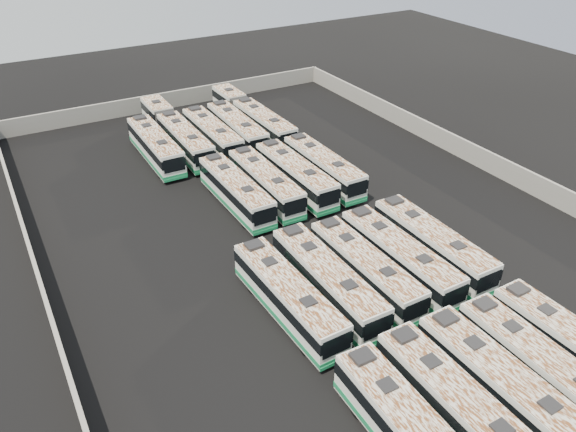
{
  "coord_description": "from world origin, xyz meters",
  "views": [
    {
      "loc": [
        -22.59,
        -34.53,
        27.05
      ],
      "look_at": [
        -1.97,
        1.64,
        1.6
      ],
      "focal_mm": 35.0,
      "sensor_mm": 36.0,
      "label": 1
    }
  ],
  "objects_px": {
    "bus_front_right": "(541,370)",
    "bus_midfront_center": "(365,269)",
    "bus_midfront_far_left": "(288,297)",
    "bus_midback_right": "(295,175)",
    "bus_midback_center": "(265,183)",
    "bus_midfront_right": "(399,257)",
    "bus_back_right": "(237,129)",
    "bus_front_far_right": "(576,350)",
    "bus_midback_far_right": "(323,167)",
    "bus_back_center": "(212,135)",
    "bus_midfront_left": "(327,281)",
    "bus_front_center": "(505,390)",
    "bus_front_left": "(460,411)",
    "bus_back_far_right": "(252,116)",
    "bus_midfront_far_right": "(432,244)",
    "bus_back_left": "(176,131)",
    "bus_back_far_left": "(156,146)",
    "bus_midback_left": "(236,191)"
  },
  "relations": [
    {
      "from": "bus_midfront_right",
      "to": "bus_front_far_right",
      "type": "bearing_deg",
      "value": -76.75
    },
    {
      "from": "bus_front_right",
      "to": "bus_midfront_far_right",
      "type": "distance_m",
      "value": 13.74
    },
    {
      "from": "bus_front_left",
      "to": "bus_midfront_left",
      "type": "bearing_deg",
      "value": 90.36
    },
    {
      "from": "bus_midfront_left",
      "to": "bus_midback_left",
      "type": "bearing_deg",
      "value": 90.22
    },
    {
      "from": "bus_front_left",
      "to": "bus_midfront_center",
      "type": "relative_size",
      "value": 1.04
    },
    {
      "from": "bus_back_center",
      "to": "bus_back_far_right",
      "type": "relative_size",
      "value": 0.65
    },
    {
      "from": "bus_midfront_far_right",
      "to": "bus_midfront_left",
      "type": "bearing_deg",
      "value": 179.33
    },
    {
      "from": "bus_midfront_right",
      "to": "bus_back_right",
      "type": "bearing_deg",
      "value": 89.29
    },
    {
      "from": "bus_front_center",
      "to": "bus_back_far_right",
      "type": "xyz_separation_m",
      "value": [
        6.55,
        45.54,
        -0.06
      ]
    },
    {
      "from": "bus_midfront_center",
      "to": "bus_back_left",
      "type": "relative_size",
      "value": 0.63
    },
    {
      "from": "bus_midfront_right",
      "to": "bus_midback_left",
      "type": "distance_m",
      "value": 17.18
    },
    {
      "from": "bus_midfront_far_right",
      "to": "bus_back_left",
      "type": "distance_m",
      "value": 33.74
    },
    {
      "from": "bus_front_right",
      "to": "bus_midback_center",
      "type": "distance_m",
      "value": 29.44
    },
    {
      "from": "bus_front_right",
      "to": "bus_midfront_left",
      "type": "height_order",
      "value": "bus_midfront_left"
    },
    {
      "from": "bus_midfront_far_left",
      "to": "bus_midback_right",
      "type": "relative_size",
      "value": 0.99
    },
    {
      "from": "bus_front_far_right",
      "to": "bus_back_far_left",
      "type": "height_order",
      "value": "bus_back_far_left"
    },
    {
      "from": "bus_front_center",
      "to": "bus_back_right",
      "type": "distance_m",
      "value": 42.72
    },
    {
      "from": "bus_midfront_center",
      "to": "bus_midback_right",
      "type": "bearing_deg",
      "value": 78.41
    },
    {
      "from": "bus_back_far_right",
      "to": "bus_back_right",
      "type": "bearing_deg",
      "value": -139.51
    },
    {
      "from": "bus_midback_far_right",
      "to": "bus_midback_center",
      "type": "bearing_deg",
      "value": -179.6
    },
    {
      "from": "bus_midfront_far_left",
      "to": "bus_back_center",
      "type": "xyz_separation_m",
      "value": [
        6.67,
        29.09,
        0.01
      ]
    },
    {
      "from": "bus_back_far_right",
      "to": "bus_midfront_far_right",
      "type": "bearing_deg",
      "value": -90.41
    },
    {
      "from": "bus_front_far_right",
      "to": "bus_midfront_right",
      "type": "relative_size",
      "value": 0.97
    },
    {
      "from": "bus_front_right",
      "to": "bus_back_far_right",
      "type": "distance_m",
      "value": 45.63
    },
    {
      "from": "bus_midfront_far_left",
      "to": "bus_midfront_center",
      "type": "bearing_deg",
      "value": -1.53
    },
    {
      "from": "bus_front_right",
      "to": "bus_midback_left",
      "type": "relative_size",
      "value": 1.0
    },
    {
      "from": "bus_front_center",
      "to": "bus_midfront_left",
      "type": "bearing_deg",
      "value": 103.22
    },
    {
      "from": "bus_front_far_right",
      "to": "bus_midback_far_right",
      "type": "xyz_separation_m",
      "value": [
        0.08,
        29.27,
        0.03
      ]
    },
    {
      "from": "bus_front_right",
      "to": "bus_front_far_right",
      "type": "xyz_separation_m",
      "value": [
        3.26,
        0.03,
        -0.01
      ]
    },
    {
      "from": "bus_midback_center",
      "to": "bus_midback_far_right",
      "type": "distance_m",
      "value": 6.63
    },
    {
      "from": "bus_midfront_right",
      "to": "bus_back_far_left",
      "type": "distance_m",
      "value": 30.91
    },
    {
      "from": "bus_front_center",
      "to": "bus_back_left",
      "type": "xyz_separation_m",
      "value": [
        -3.24,
        45.64,
        -0.04
      ]
    },
    {
      "from": "bus_midback_right",
      "to": "bus_midback_far_right",
      "type": "distance_m",
      "value": 3.36
    },
    {
      "from": "bus_midback_right",
      "to": "bus_back_right",
      "type": "distance_m",
      "value": 13.42
    },
    {
      "from": "bus_front_right",
      "to": "bus_back_center",
      "type": "height_order",
      "value": "bus_back_center"
    },
    {
      "from": "bus_front_left",
      "to": "bus_midback_right",
      "type": "distance_m",
      "value": 29.69
    },
    {
      "from": "bus_midfront_far_right",
      "to": "bus_front_center",
      "type": "bearing_deg",
      "value": -115.88
    },
    {
      "from": "bus_midback_right",
      "to": "bus_back_right",
      "type": "xyz_separation_m",
      "value": [
        -0.0,
        13.42,
        0.02
      ]
    },
    {
      "from": "bus_front_far_right",
      "to": "bus_midfront_far_right",
      "type": "distance_m",
      "value": 13.29
    },
    {
      "from": "bus_midfront_far_right",
      "to": "bus_midback_center",
      "type": "distance_m",
      "value": 17.29
    },
    {
      "from": "bus_front_right",
      "to": "bus_midfront_left",
      "type": "distance_m",
      "value": 14.96
    },
    {
      "from": "bus_front_right",
      "to": "bus_back_far_left",
      "type": "bearing_deg",
      "value": 103.48
    },
    {
      "from": "bus_front_left",
      "to": "bus_front_far_right",
      "type": "distance_m",
      "value": 9.69
    },
    {
      "from": "bus_midfront_far_right",
      "to": "bus_back_far_left",
      "type": "bearing_deg",
      "value": 114.56
    },
    {
      "from": "bus_midfront_center",
      "to": "bus_midback_far_right",
      "type": "bearing_deg",
      "value": 67.5
    },
    {
      "from": "bus_front_right",
      "to": "bus_back_right",
      "type": "relative_size",
      "value": 0.96
    },
    {
      "from": "bus_midfront_far_left",
      "to": "bus_midfront_center",
      "type": "distance_m",
      "value": 6.66
    },
    {
      "from": "bus_front_right",
      "to": "bus_midfront_center",
      "type": "distance_m",
      "value": 13.74
    },
    {
      "from": "bus_midfront_left",
      "to": "bus_midback_center",
      "type": "distance_m",
      "value": 16.1
    },
    {
      "from": "bus_front_center",
      "to": "bus_front_far_right",
      "type": "distance_m",
      "value": 6.44
    }
  ]
}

